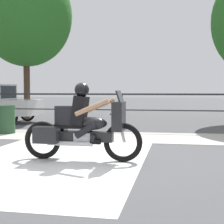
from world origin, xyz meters
The scene contains 7 objects.
ground_plane centered at (0.00, 0.00, 0.00)m, with size 120.00×120.00×0.00m, color #4C4C4F.
sidewalk_band centered at (0.00, 3.40, 0.01)m, with size 44.00×2.40×0.01m, color #B7B2A8.
crosswalk_band centered at (-0.58, -0.20, 0.00)m, with size 3.67×6.00×0.01m, color silver.
fence_railing centered at (0.00, 5.14, 1.02)m, with size 36.00×0.05×1.30m.
motorcycle centered at (0.01, -0.21, 0.68)m, with size 2.43×0.76×1.56m.
trash_bin centered at (-3.57, 3.50, 0.46)m, with size 0.60×0.60×0.92m.
tree_behind_car centered at (-5.05, 8.37, 4.87)m, with size 4.28×4.28×7.24m.
Camera 1 is at (1.87, -6.79, 1.40)m, focal length 55.00 mm.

